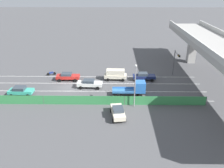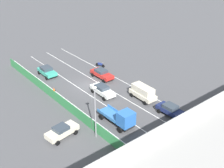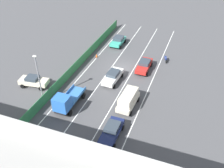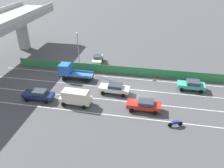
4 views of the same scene
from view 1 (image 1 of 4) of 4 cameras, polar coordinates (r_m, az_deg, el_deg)
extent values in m
plane|color=#4C4C4F|center=(45.20, -10.60, -0.75)|extent=(300.00, 300.00, 0.00)
cube|color=silver|center=(49.51, -5.12, 1.81)|extent=(0.14, 43.66, 0.01)
cube|color=silver|center=(46.23, -5.54, 0.15)|extent=(0.14, 43.66, 0.01)
cube|color=silver|center=(43.00, -6.02, -1.77)|extent=(0.14, 43.66, 0.01)
cube|color=silver|center=(39.83, -6.58, -4.00)|extent=(0.14, 43.66, 0.01)
cube|color=#A09E99|center=(45.80, 25.23, 7.70)|extent=(48.00, 8.30, 1.09)
cube|color=#B2B2AD|center=(44.07, 20.68, 9.23)|extent=(48.00, 0.30, 0.90)
cube|color=#A09E99|center=(60.63, 19.01, 8.22)|extent=(1.80, 1.80, 6.97)
cube|color=#338447|center=(38.22, -6.89, -3.97)|extent=(0.06, 39.66, 1.56)
cylinder|color=#4C514C|center=(39.63, -16.43, -3.78)|extent=(0.10, 0.10, 1.56)
cylinder|color=#4C514C|center=(37.92, 3.08, -4.05)|extent=(0.10, 0.10, 1.56)
cylinder|color=#4C514C|center=(40.68, 22.07, -3.88)|extent=(0.10, 0.10, 1.56)
cube|color=teal|center=(44.04, -21.37, -1.66)|extent=(1.89, 4.26, 0.57)
cube|color=#333D47|center=(43.91, -21.77, -1.00)|extent=(1.64, 2.00, 0.53)
cylinder|color=black|center=(44.46, -19.15, -1.70)|extent=(0.23, 0.64, 0.64)
cylinder|color=black|center=(42.92, -19.95, -2.76)|extent=(0.23, 0.64, 0.64)
cylinder|color=black|center=(45.54, -22.55, -1.63)|extent=(0.23, 0.64, 0.64)
cylinder|color=black|center=(44.04, -23.45, -2.65)|extent=(0.23, 0.64, 0.64)
cube|color=navy|center=(47.74, 7.85, 1.82)|extent=(1.73, 4.54, 0.59)
cube|color=#333D47|center=(47.50, 7.54, 2.44)|extent=(1.51, 1.90, 0.51)
cylinder|color=black|center=(48.91, 9.49, 1.69)|extent=(0.22, 0.64, 0.64)
cylinder|color=black|center=(47.36, 9.79, 0.91)|extent=(0.22, 0.64, 0.64)
cylinder|color=black|center=(48.52, 5.90, 1.71)|extent=(0.22, 0.64, 0.64)
cylinder|color=black|center=(46.96, 6.08, 0.93)|extent=(0.22, 0.64, 0.64)
cube|color=silver|center=(44.09, -5.47, 0.05)|extent=(1.95, 4.75, 0.62)
cube|color=#333D47|center=(43.90, -5.72, 0.71)|extent=(1.63, 2.15, 0.47)
cylinder|color=black|center=(44.87, -3.28, -0.10)|extent=(0.25, 0.65, 0.64)
cylinder|color=black|center=(43.29, -3.53, -1.03)|extent=(0.25, 0.65, 0.64)
cylinder|color=black|center=(45.33, -7.27, 0.00)|extent=(0.25, 0.65, 0.64)
cylinder|color=black|center=(43.77, -7.67, -0.92)|extent=(0.25, 0.65, 0.64)
cube|color=red|center=(48.07, -10.71, 1.79)|extent=(1.78, 4.66, 0.61)
cube|color=#333D47|center=(47.93, -11.06, 2.38)|extent=(1.56, 2.05, 0.46)
cylinder|color=black|center=(48.76, -8.66, 1.67)|extent=(0.22, 0.64, 0.64)
cylinder|color=black|center=(47.15, -8.99, 0.86)|extent=(0.22, 0.64, 0.64)
cylinder|color=black|center=(49.38, -12.28, 1.68)|extent=(0.22, 0.64, 0.64)
cylinder|color=black|center=(47.79, -12.73, 0.87)|extent=(0.22, 0.64, 0.64)
cube|color=beige|center=(47.47, 0.86, 1.97)|extent=(1.99, 4.54, 0.67)
cube|color=beige|center=(47.16, 0.86, 2.94)|extent=(1.74, 3.73, 1.04)
cylinder|color=black|center=(48.46, 2.70, 1.79)|extent=(0.25, 0.65, 0.64)
cylinder|color=black|center=(46.79, 2.67, 0.96)|extent=(0.25, 0.65, 0.64)
cylinder|color=black|center=(48.57, -0.89, 1.86)|extent=(0.25, 0.65, 0.64)
cylinder|color=black|center=(46.90, -1.05, 1.04)|extent=(0.25, 0.65, 0.64)
cube|color=black|center=(40.93, 4.07, -1.96)|extent=(1.55, 5.71, 0.25)
cube|color=blue|center=(40.66, 6.93, -0.64)|extent=(1.92, 1.72, 1.83)
cube|color=#3875BC|center=(40.81, 2.78, -1.73)|extent=(1.93, 3.85, 0.10)
cube|color=#3875BC|center=(41.55, 2.74, -0.94)|extent=(0.09, 3.85, 0.39)
cube|color=#3875BC|center=(39.89, 2.82, -2.05)|extent=(0.09, 3.85, 0.39)
cylinder|color=black|center=(42.09, 6.63, -1.79)|extent=(0.26, 0.80, 0.80)
cylinder|color=black|center=(40.38, 6.89, -2.97)|extent=(0.26, 0.80, 0.80)
cylinder|color=black|center=(41.86, 1.34, -1.78)|extent=(0.26, 0.80, 0.80)
cylinder|color=black|center=(40.14, 1.36, -2.96)|extent=(0.26, 0.80, 0.80)
cylinder|color=black|center=(51.70, -13.88, 2.52)|extent=(0.31, 0.60, 0.60)
cylinder|color=black|center=(51.61, -15.36, 2.31)|extent=(0.31, 0.60, 0.60)
cube|color=navy|center=(51.55, -14.65, 2.70)|extent=(0.59, 0.96, 0.36)
cylinder|color=#B2B2B2|center=(51.48, -14.06, 3.14)|extent=(0.57, 0.24, 0.03)
cube|color=beige|center=(34.62, 1.43, -6.88)|extent=(4.40, 2.29, 0.67)
cube|color=#333D47|center=(34.22, 1.48, -6.19)|extent=(1.94, 1.74, 0.45)
cylinder|color=black|center=(35.99, -0.28, -6.49)|extent=(0.66, 0.31, 0.64)
cylinder|color=black|center=(36.21, 2.44, -6.31)|extent=(0.66, 0.31, 0.64)
cylinder|color=black|center=(33.57, 0.32, -8.94)|extent=(0.66, 0.31, 0.64)
cylinder|color=black|center=(33.81, 3.25, -8.73)|extent=(0.66, 0.31, 0.64)
cylinder|color=#47474C|center=(51.10, 14.91, 5.09)|extent=(0.18, 0.18, 5.53)
cylinder|color=#47474C|center=(48.73, 15.70, 7.15)|extent=(3.58, 0.14, 0.12)
cube|color=black|center=(47.41, 16.11, 6.64)|extent=(0.96, 0.28, 0.32)
sphere|color=#390706|center=(47.64, 15.84, 6.76)|extent=(0.20, 0.20, 0.20)
sphere|color=#EFA319|center=(47.37, 15.92, 6.65)|extent=(0.20, 0.20, 0.20)
sphere|color=black|center=(47.09, 16.01, 6.54)|extent=(0.20, 0.20, 0.20)
cylinder|color=gray|center=(36.41, 5.63, -0.79)|extent=(0.16, 0.16, 6.79)
ellipsoid|color=silver|center=(35.08, 5.86, 4.53)|extent=(0.60, 0.36, 0.28)
cone|color=orange|center=(40.73, -14.64, -3.50)|extent=(0.36, 0.36, 0.64)
cube|color=black|center=(40.87, -14.60, -3.88)|extent=(0.47, 0.47, 0.03)
camera|label=2|loc=(31.71, 65.27, 18.59)|focal=46.88mm
camera|label=3|loc=(57.26, 29.88, 24.49)|focal=41.15mm
camera|label=4|loc=(69.99, -8.08, 23.73)|focal=35.98mm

